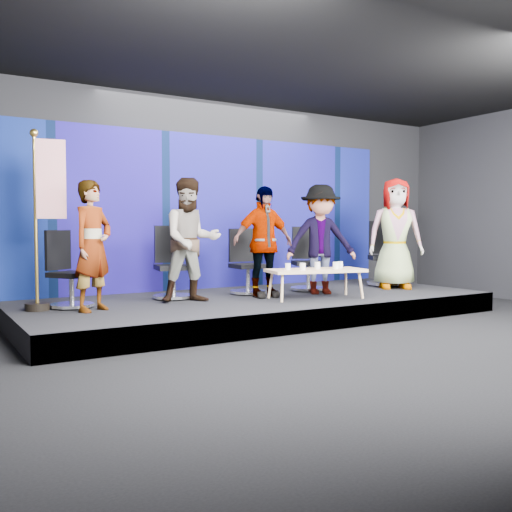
{
  "coord_description": "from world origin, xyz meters",
  "views": [
    {
      "loc": [
        -4.46,
        -4.8,
        1.36
      ],
      "look_at": [
        -0.1,
        2.4,
        0.92
      ],
      "focal_mm": 40.0,
      "sensor_mm": 36.0,
      "label": 1
    }
  ],
  "objects_px": {
    "chair_e": "(384,264)",
    "chair_d": "(307,269)",
    "panelist_c": "(263,242)",
    "mug_e": "(340,265)",
    "panelist_d": "(321,239)",
    "mug_d": "(336,265)",
    "flag_stand": "(45,215)",
    "panelist_e": "(395,234)",
    "coffee_table": "(316,271)",
    "chair_a": "(68,282)",
    "panelist_b": "(191,240)",
    "chair_b": "(172,275)",
    "mug_a": "(288,266)",
    "mug_c": "(317,265)",
    "panelist_a": "(93,246)",
    "mug_b": "(303,267)",
    "chair_c": "(246,272)"
  },
  "relations": [
    {
      "from": "chair_d",
      "to": "mug_a",
      "type": "distance_m",
      "value": 1.26
    },
    {
      "from": "panelist_c",
      "to": "panelist_d",
      "type": "relative_size",
      "value": 0.97
    },
    {
      "from": "chair_c",
      "to": "panelist_e",
      "type": "height_order",
      "value": "panelist_e"
    },
    {
      "from": "panelist_b",
      "to": "mug_d",
      "type": "distance_m",
      "value": 2.15
    },
    {
      "from": "mug_b",
      "to": "coffee_table",
      "type": "bearing_deg",
      "value": 12.17
    },
    {
      "from": "mug_e",
      "to": "mug_d",
      "type": "bearing_deg",
      "value": -154.1
    },
    {
      "from": "panelist_b",
      "to": "chair_e",
      "type": "xyz_separation_m",
      "value": [
        3.91,
        0.28,
        -0.49
      ]
    },
    {
      "from": "chair_c",
      "to": "mug_c",
      "type": "height_order",
      "value": "chair_c"
    },
    {
      "from": "chair_c",
      "to": "chair_d",
      "type": "height_order",
      "value": "chair_d"
    },
    {
      "from": "panelist_a",
      "to": "panelist_e",
      "type": "distance_m",
      "value": 5.12
    },
    {
      "from": "mug_b",
      "to": "panelist_d",
      "type": "bearing_deg",
      "value": 34.99
    },
    {
      "from": "panelist_c",
      "to": "panelist_d",
      "type": "xyz_separation_m",
      "value": [
        1.0,
        -0.11,
        0.03
      ]
    },
    {
      "from": "chair_a",
      "to": "mug_d",
      "type": "relative_size",
      "value": 9.82
    },
    {
      "from": "panelist_b",
      "to": "flag_stand",
      "type": "xyz_separation_m",
      "value": [
        -1.89,
        0.24,
        0.33
      ]
    },
    {
      "from": "chair_b",
      "to": "chair_c",
      "type": "xyz_separation_m",
      "value": [
        1.22,
        -0.05,
        -0.02
      ]
    },
    {
      "from": "chair_b",
      "to": "mug_c",
      "type": "relative_size",
      "value": 10.81
    },
    {
      "from": "chair_c",
      "to": "panelist_c",
      "type": "xyz_separation_m",
      "value": [
        -0.0,
        -0.5,
        0.49
      ]
    },
    {
      "from": "panelist_e",
      "to": "mug_b",
      "type": "bearing_deg",
      "value": -136.34
    },
    {
      "from": "mug_b",
      "to": "flag_stand",
      "type": "distance_m",
      "value": 3.52
    },
    {
      "from": "chair_b",
      "to": "panelist_e",
      "type": "height_order",
      "value": "panelist_e"
    },
    {
      "from": "mug_e",
      "to": "panelist_c",
      "type": "bearing_deg",
      "value": 147.9
    },
    {
      "from": "chair_e",
      "to": "mug_b",
      "type": "distance_m",
      "value": 2.65
    },
    {
      "from": "coffee_table",
      "to": "mug_e",
      "type": "relative_size",
      "value": 14.91
    },
    {
      "from": "chair_a",
      "to": "coffee_table",
      "type": "distance_m",
      "value": 3.44
    },
    {
      "from": "mug_e",
      "to": "flag_stand",
      "type": "height_order",
      "value": "flag_stand"
    },
    {
      "from": "chair_a",
      "to": "panelist_a",
      "type": "xyz_separation_m",
      "value": [
        0.2,
        -0.46,
        0.49
      ]
    },
    {
      "from": "panelist_c",
      "to": "flag_stand",
      "type": "height_order",
      "value": "flag_stand"
    },
    {
      "from": "panelist_e",
      "to": "coffee_table",
      "type": "xyz_separation_m",
      "value": [
        -2.0,
        -0.41,
        -0.54
      ]
    },
    {
      "from": "coffee_table",
      "to": "chair_c",
      "type": "bearing_deg",
      "value": 118.58
    },
    {
      "from": "chair_d",
      "to": "panelist_e",
      "type": "relative_size",
      "value": 0.56
    },
    {
      "from": "panelist_d",
      "to": "mug_d",
      "type": "xyz_separation_m",
      "value": [
        -0.16,
        -0.57,
        -0.37
      ]
    },
    {
      "from": "chair_a",
      "to": "flag_stand",
      "type": "relative_size",
      "value": 0.45
    },
    {
      "from": "chair_a",
      "to": "coffee_table",
      "type": "height_order",
      "value": "chair_a"
    },
    {
      "from": "panelist_d",
      "to": "panelist_c",
      "type": "bearing_deg",
      "value": -163.62
    },
    {
      "from": "panelist_a",
      "to": "panelist_b",
      "type": "relative_size",
      "value": 0.94
    },
    {
      "from": "mug_b",
      "to": "mug_a",
      "type": "bearing_deg",
      "value": 129.47
    },
    {
      "from": "mug_c",
      "to": "flag_stand",
      "type": "distance_m",
      "value": 3.83
    },
    {
      "from": "chair_d",
      "to": "mug_a",
      "type": "xyz_separation_m",
      "value": [
        -0.95,
        -0.81,
        0.13
      ]
    },
    {
      "from": "panelist_d",
      "to": "chair_e",
      "type": "xyz_separation_m",
      "value": [
        1.77,
        0.44,
        -0.47
      ]
    },
    {
      "from": "chair_b",
      "to": "mug_b",
      "type": "height_order",
      "value": "chair_b"
    },
    {
      "from": "chair_d",
      "to": "flag_stand",
      "type": "bearing_deg",
      "value": -156.27
    },
    {
      "from": "panelist_a",
      "to": "mug_a",
      "type": "xyz_separation_m",
      "value": [
        2.7,
        -0.34,
        -0.34
      ]
    },
    {
      "from": "flag_stand",
      "to": "chair_e",
      "type": "bearing_deg",
      "value": 9.99
    },
    {
      "from": "panelist_c",
      "to": "mug_a",
      "type": "height_order",
      "value": "panelist_c"
    },
    {
      "from": "chair_d",
      "to": "mug_c",
      "type": "relative_size",
      "value": 10.65
    },
    {
      "from": "coffee_table",
      "to": "panelist_d",
      "type": "bearing_deg",
      "value": 45.44
    },
    {
      "from": "chair_e",
      "to": "chair_d",
      "type": "bearing_deg",
      "value": -149.63
    },
    {
      "from": "chair_e",
      "to": "coffee_table",
      "type": "xyz_separation_m",
      "value": [
        -2.2,
        -0.87,
        0.02
      ]
    },
    {
      "from": "panelist_e",
      "to": "mug_a",
      "type": "bearing_deg",
      "value": -140.93
    },
    {
      "from": "panelist_c",
      "to": "mug_e",
      "type": "height_order",
      "value": "panelist_c"
    }
  ]
}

